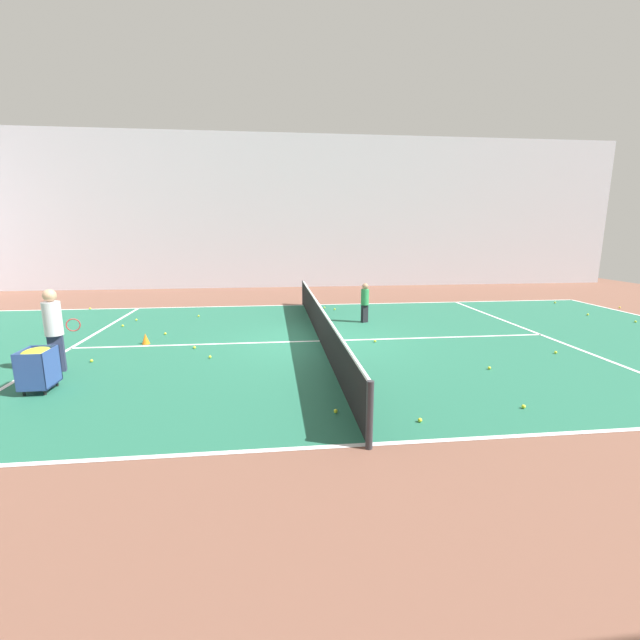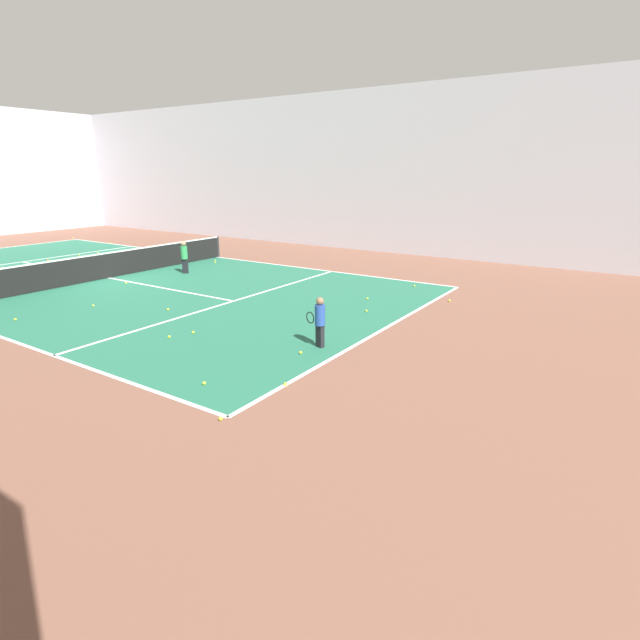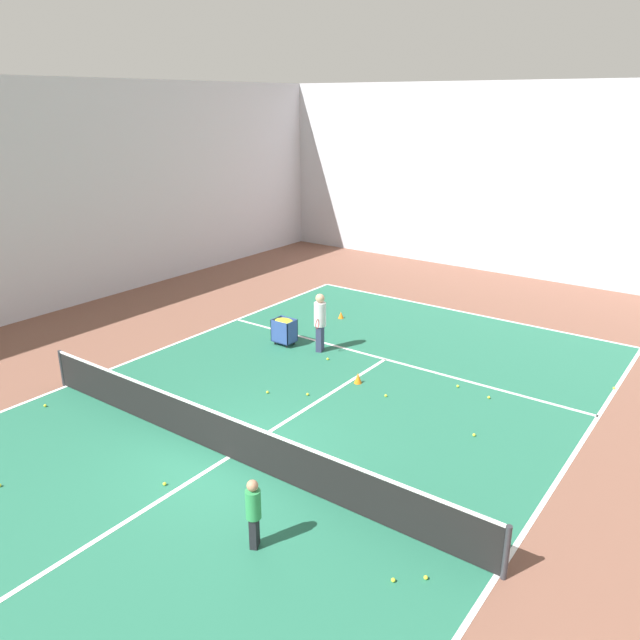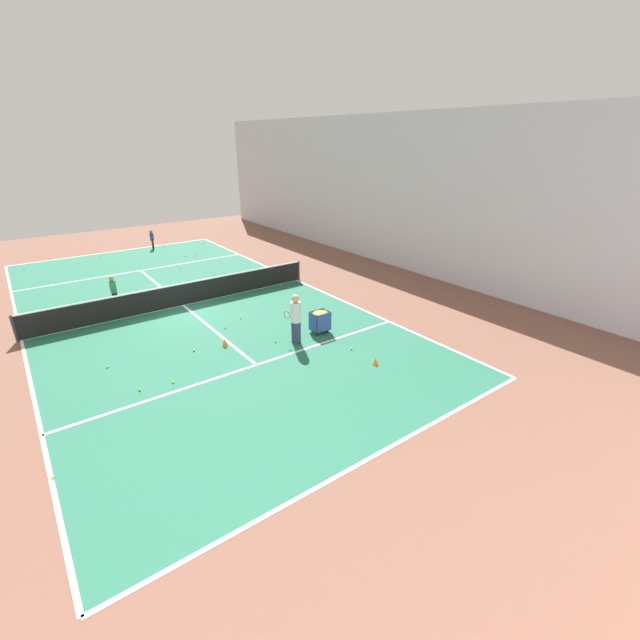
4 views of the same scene
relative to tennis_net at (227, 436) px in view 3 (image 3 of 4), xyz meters
The scene contains 28 objects.
ground_plane 0.51m from the tennis_net, ahead, with size 39.09×39.09×0.00m, color brown.
court_playing_area 0.51m from the tennis_net, ahead, with size 11.65×23.45×0.00m.
line_baseline_far 11.74m from the tennis_net, 90.00° to the left, with size 11.65×0.10×0.00m, color white.
line_sideline_left 5.85m from the tennis_net, behind, with size 0.10×23.45×0.00m, color white.
line_sideline_right 5.85m from the tennis_net, ahead, with size 0.10×23.45×0.00m, color white.
line_service_far 6.47m from the tennis_net, 90.00° to the left, with size 11.65×0.10×0.00m, color white.
line_centre_service 0.51m from the tennis_net, ahead, with size 0.10×12.90×0.00m, color white.
hall_enclosure_far 17.94m from the tennis_net, 90.00° to the left, with size 23.28×0.15×7.79m.
tennis_net is the anchor object (origin of this frame).
coach_at_net 6.18m from the tennis_net, 107.95° to the left, with size 0.44×0.69×1.78m.
child_midcourt 2.88m from the tennis_net, 37.28° to the right, with size 0.34×0.34×1.29m.
ball_cart 6.43m from the tennis_net, 118.65° to the left, with size 0.65×0.51×0.83m.
training_cone_0 9.18m from the tennis_net, 109.38° to the left, with size 0.19×0.19×0.23m, color orange.
training_cone_1 4.66m from the tennis_net, 87.22° to the left, with size 0.21×0.21×0.29m, color orange.
tennis_ball_0 1.57m from the tennis_net, 101.68° to the right, with size 0.07×0.07×0.07m, color yellow.
tennis_ball_2 4.72m from the tennis_net, 13.37° to the right, with size 0.07×0.07×0.07m, color yellow.
tennis_ball_3 6.47m from the tennis_net, 67.47° to the left, with size 0.07×0.07×0.07m, color yellow.
tennis_ball_5 5.32m from the tennis_net, 169.28° to the right, with size 0.07×0.07×0.07m, color yellow.
tennis_ball_7 8.05m from the tennis_net, 112.66° to the left, with size 0.07×0.07×0.07m, color yellow.
tennis_ball_13 4.75m from the tennis_net, behind, with size 0.07×0.07×0.07m, color yellow.
tennis_ball_14 4.57m from the tennis_net, 74.26° to the left, with size 0.07×0.07×0.07m, color yellow.
tennis_ball_15 5.44m from the tennis_net, 45.24° to the left, with size 0.07×0.07×0.07m, color yellow.
tennis_ball_19 10.07m from the tennis_net, 54.86° to the left, with size 0.07×0.07×0.07m, color yellow.
tennis_ball_20 3.34m from the tennis_net, 97.07° to the left, with size 0.07×0.07×0.07m, color yellow.
tennis_ball_21 3.10m from the tennis_net, 115.24° to the left, with size 0.07×0.07×0.07m, color yellow.
tennis_ball_22 6.74m from the tennis_net, 59.87° to the left, with size 0.07×0.07×0.07m, color yellow.
tennis_ball_23 5.60m from the tennis_net, 103.57° to the left, with size 0.07×0.07×0.07m, color yellow.
tennis_ball_25 5.03m from the tennis_net, ahead, with size 0.07×0.07×0.07m, color yellow.
Camera 3 is at (8.22, -8.03, 7.09)m, focal length 35.00 mm.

